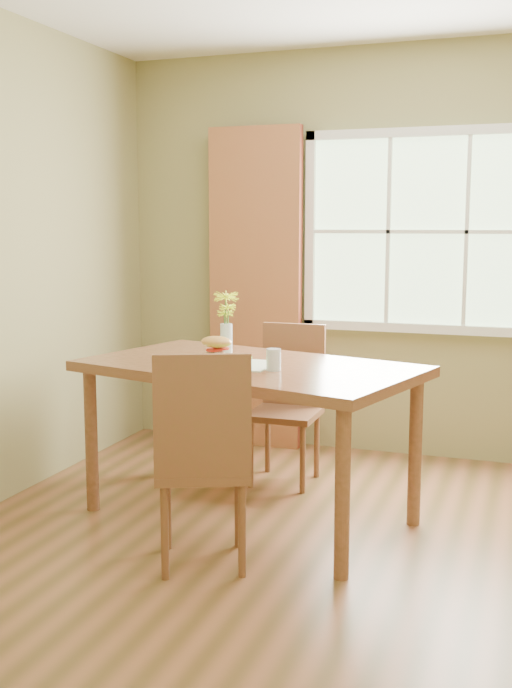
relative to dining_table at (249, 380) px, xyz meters
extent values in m
cube|color=brown|center=(0.70, -0.42, -0.76)|extent=(4.20, 3.80, 0.02)
cube|color=#8E8855|center=(0.70, 1.49, 0.60)|extent=(4.20, 0.02, 2.70)
cube|color=#8E8855|center=(0.70, -2.33, 0.60)|extent=(4.20, 0.02, 2.70)
cube|color=#BAE2AA|center=(0.70, 1.46, 0.75)|extent=(1.50, 0.02, 1.20)
cube|color=white|center=(0.70, 1.43, 1.38)|extent=(1.62, 0.04, 0.06)
cube|color=white|center=(0.70, 1.43, 0.12)|extent=(1.62, 0.04, 0.06)
cube|color=white|center=(-0.08, 1.43, 0.75)|extent=(0.06, 0.04, 1.32)
cube|color=white|center=(0.70, 1.43, 0.75)|extent=(1.50, 0.03, 0.02)
cube|color=maroon|center=(-0.45, 1.36, 0.35)|extent=(0.65, 0.08, 2.20)
cube|color=brown|center=(0.00, 0.00, 0.06)|extent=(1.89, 1.36, 0.05)
cylinder|color=brown|center=(-0.84, -0.19, -0.36)|extent=(0.07, 0.07, 0.78)
cylinder|color=brown|center=(0.64, -0.58, -0.36)|extent=(0.07, 0.07, 0.78)
cylinder|color=brown|center=(-0.64, 0.58, -0.36)|extent=(0.07, 0.07, 0.78)
cylinder|color=brown|center=(0.84, 0.19, -0.36)|extent=(0.07, 0.07, 0.78)
cube|color=brown|center=(0.00, -0.62, -0.30)|extent=(0.55, 0.55, 0.04)
cube|color=brown|center=(0.08, -0.79, -0.01)|extent=(0.40, 0.20, 0.54)
cylinder|color=brown|center=(-0.09, -0.84, -0.53)|extent=(0.04, 0.04, 0.43)
cylinder|color=brown|center=(0.22, -0.71, -0.53)|extent=(0.04, 0.04, 0.43)
cylinder|color=brown|center=(-0.22, -0.53, -0.53)|extent=(0.04, 0.04, 0.43)
cylinder|color=brown|center=(0.09, -0.40, -0.53)|extent=(0.04, 0.04, 0.43)
cube|color=brown|center=(0.00, 0.62, -0.32)|extent=(0.40, 0.40, 0.04)
cube|color=brown|center=(0.00, 0.80, -0.05)|extent=(0.39, 0.04, 0.51)
cylinder|color=brown|center=(-0.16, 0.46, -0.54)|extent=(0.03, 0.03, 0.40)
cylinder|color=brown|center=(0.16, 0.46, -0.54)|extent=(0.03, 0.03, 0.40)
cylinder|color=brown|center=(-0.16, 0.78, -0.54)|extent=(0.03, 0.03, 0.40)
cylinder|color=brown|center=(0.16, 0.78, -0.54)|extent=(0.03, 0.03, 0.40)
cube|color=beige|center=(-0.09, -0.06, 0.09)|extent=(0.45, 0.33, 0.01)
cube|color=#65BA2E|center=(-0.11, -0.11, 0.10)|extent=(0.32, 0.32, 0.01)
ellipsoid|color=gold|center=(-0.14, -0.10, 0.13)|extent=(0.19, 0.15, 0.05)
ellipsoid|color=#4C8C2D|center=(-0.10, -0.13, 0.14)|extent=(0.10, 0.06, 0.01)
cylinder|color=red|center=(-0.15, -0.10, 0.17)|extent=(0.09, 0.09, 0.01)
cylinder|color=red|center=(-0.12, -0.10, 0.17)|extent=(0.09, 0.09, 0.01)
ellipsoid|color=gold|center=(-0.14, -0.10, 0.21)|extent=(0.19, 0.15, 0.06)
cylinder|color=silver|center=(0.18, -0.15, 0.14)|extent=(0.07, 0.07, 0.11)
cylinder|color=silver|center=(0.18, -0.15, 0.13)|extent=(0.06, 0.06, 0.09)
cylinder|color=silver|center=(-0.23, 0.25, 0.17)|extent=(0.07, 0.07, 0.17)
cylinder|color=silver|center=(-0.23, 0.25, 0.13)|extent=(0.06, 0.06, 0.08)
cylinder|color=#3D7028|center=(-0.23, 0.25, 0.25)|extent=(0.01, 0.01, 0.32)
cylinder|color=#3D7028|center=(-0.22, 0.24, 0.22)|extent=(0.01, 0.01, 0.26)
cylinder|color=#3D7028|center=(-0.24, 0.26, 0.20)|extent=(0.01, 0.01, 0.23)
camera|label=1|loc=(1.41, -3.87, 0.80)|focal=42.00mm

